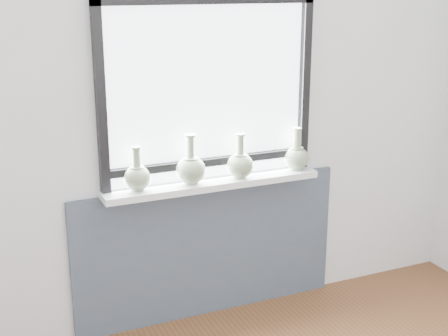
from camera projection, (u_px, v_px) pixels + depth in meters
name	position (u px, v px, depth m)	size (l,w,h in m)	color
back_wall	(206.00, 110.00, 3.63)	(3.60, 0.02, 2.60)	silver
apron_panel	(209.00, 249.00, 3.85)	(1.70, 0.03, 0.86)	#434E5D
windowsill	(213.00, 184.00, 3.66)	(1.32, 0.18, 0.04)	white
window	(208.00, 87.00, 3.56)	(1.30, 0.06, 1.05)	black
vase_a	(137.00, 176.00, 3.46)	(0.15, 0.15, 0.25)	gray
vase_b	(191.00, 168.00, 3.58)	(0.17, 0.17, 0.29)	gray
vase_c	(240.00, 164.00, 3.69)	(0.16, 0.16, 0.27)	gray
vase_d	(296.00, 156.00, 3.85)	(0.15, 0.15, 0.26)	gray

